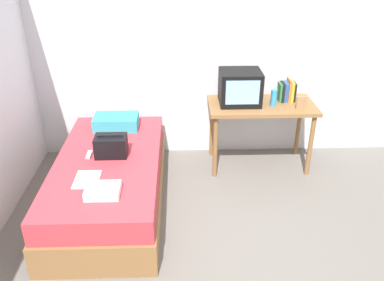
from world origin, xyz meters
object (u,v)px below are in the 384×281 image
(picture_frame, at_px, (302,103))
(water_bottle, at_px, (274,98))
(remote_dark, at_px, (108,188))
(bed, at_px, (110,182))
(desk, at_px, (261,112))
(remote_silver, at_px, (89,155))
(book_row, at_px, (287,91))
(folded_towel, at_px, (103,191))
(pillow, at_px, (116,122))
(magazine, at_px, (87,179))
(handbag, at_px, (111,146))
(tv, at_px, (240,87))

(picture_frame, bearing_deg, water_bottle, 158.43)
(remote_dark, bearing_deg, water_bottle, 36.19)
(bed, bearing_deg, picture_frame, 15.96)
(water_bottle, bearing_deg, desk, 155.53)
(bed, xyz_separation_m, remote_silver, (-0.18, 0.06, 0.27))
(book_row, height_order, folded_towel, book_row)
(bed, bearing_deg, desk, 24.49)
(pillow, height_order, magazine, pillow)
(bed, distance_m, handbag, 0.37)
(water_bottle, xyz_separation_m, remote_dark, (-1.62, -1.19, -0.32))
(book_row, distance_m, picture_frame, 0.27)
(picture_frame, height_order, magazine, picture_frame)
(magazine, bearing_deg, picture_frame, 24.03)
(tv, bearing_deg, water_bottle, -13.85)
(desk, xyz_separation_m, book_row, (0.29, 0.09, 0.21))
(remote_dark, bearing_deg, magazine, 144.78)
(pillow, bearing_deg, remote_silver, -106.20)
(folded_towel, bearing_deg, picture_frame, 31.16)
(book_row, bearing_deg, desk, -162.28)
(book_row, bearing_deg, magazine, -149.30)
(picture_frame, relative_size, pillow, 0.30)
(remote_silver, bearing_deg, tv, 24.61)
(desk, relative_size, water_bottle, 6.41)
(tv, distance_m, handbag, 1.52)
(folded_towel, bearing_deg, desk, 40.72)
(tv, distance_m, water_bottle, 0.38)
(water_bottle, xyz_separation_m, book_row, (0.17, 0.14, 0.02))
(picture_frame, distance_m, remote_dark, 2.20)
(remote_silver, distance_m, folded_towel, 0.70)
(pillow, bearing_deg, handbag, -86.69)
(bed, height_order, picture_frame, picture_frame)
(pillow, relative_size, remote_dark, 3.04)
(tv, relative_size, remote_silver, 3.06)
(picture_frame, bearing_deg, book_row, 111.49)
(tv, height_order, water_bottle, tv)
(tv, bearing_deg, pillow, -176.64)
(tv, height_order, picture_frame, tv)
(pillow, bearing_deg, water_bottle, -0.29)
(picture_frame, height_order, remote_dark, picture_frame)
(pillow, distance_m, handbag, 0.62)
(water_bottle, relative_size, picture_frame, 1.29)
(magazine, xyz_separation_m, remote_dark, (0.20, -0.14, 0.01))
(picture_frame, bearing_deg, handbag, -165.45)
(tv, height_order, folded_towel, tv)
(picture_frame, distance_m, handbag, 2.02)
(bed, height_order, book_row, book_row)
(remote_silver, bearing_deg, water_bottle, 18.00)
(handbag, height_order, folded_towel, handbag)
(desk, bearing_deg, magazine, -147.39)
(tv, xyz_separation_m, remote_silver, (-1.53, -0.70, -0.41))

